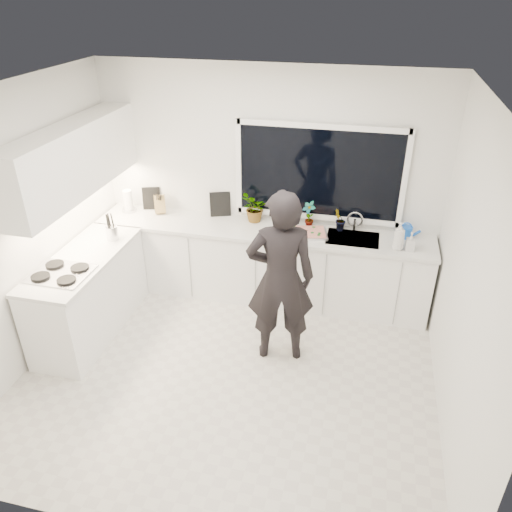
# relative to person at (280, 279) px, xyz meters

# --- Properties ---
(floor) EXTENTS (4.00, 3.50, 0.02)m
(floor) POSITION_rel_person_xyz_m (-0.43, -0.42, -0.93)
(floor) COLOR beige
(floor) RESTS_ON ground
(wall_back) EXTENTS (4.00, 0.02, 2.70)m
(wall_back) POSITION_rel_person_xyz_m (-0.43, 1.34, 0.43)
(wall_back) COLOR white
(wall_back) RESTS_ON ground
(wall_left) EXTENTS (0.02, 3.50, 2.70)m
(wall_left) POSITION_rel_person_xyz_m (-2.44, -0.42, 0.43)
(wall_left) COLOR white
(wall_left) RESTS_ON ground
(wall_right) EXTENTS (0.02, 3.50, 2.70)m
(wall_right) POSITION_rel_person_xyz_m (1.58, -0.42, 0.43)
(wall_right) COLOR white
(wall_right) RESTS_ON ground
(ceiling) EXTENTS (4.00, 3.50, 0.02)m
(ceiling) POSITION_rel_person_xyz_m (-0.43, -0.42, 1.79)
(ceiling) COLOR white
(ceiling) RESTS_ON wall_back
(window) EXTENTS (1.80, 0.02, 1.00)m
(window) POSITION_rel_person_xyz_m (0.17, 1.31, 0.63)
(window) COLOR black
(window) RESTS_ON wall_back
(base_cabinets_back) EXTENTS (3.92, 0.58, 0.88)m
(base_cabinets_back) POSITION_rel_person_xyz_m (-0.43, 1.03, -0.48)
(base_cabinets_back) COLOR white
(base_cabinets_back) RESTS_ON floor
(base_cabinets_left) EXTENTS (0.58, 1.60, 0.88)m
(base_cabinets_left) POSITION_rel_person_xyz_m (-2.10, -0.07, -0.48)
(base_cabinets_left) COLOR white
(base_cabinets_left) RESTS_ON floor
(countertop_back) EXTENTS (3.94, 0.62, 0.04)m
(countertop_back) POSITION_rel_person_xyz_m (-0.43, 1.02, -0.02)
(countertop_back) COLOR silver
(countertop_back) RESTS_ON base_cabinets_back
(countertop_left) EXTENTS (0.62, 1.60, 0.04)m
(countertop_left) POSITION_rel_person_xyz_m (-2.10, -0.07, -0.02)
(countertop_left) COLOR silver
(countertop_left) RESTS_ON base_cabinets_left
(upper_cabinets) EXTENTS (0.34, 2.10, 0.70)m
(upper_cabinets) POSITION_rel_person_xyz_m (-2.22, 0.28, 0.93)
(upper_cabinets) COLOR white
(upper_cabinets) RESTS_ON wall_left
(sink) EXTENTS (0.58, 0.42, 0.14)m
(sink) POSITION_rel_person_xyz_m (0.62, 1.03, -0.05)
(sink) COLOR silver
(sink) RESTS_ON countertop_back
(faucet) EXTENTS (0.03, 0.03, 0.22)m
(faucet) POSITION_rel_person_xyz_m (0.62, 1.23, 0.11)
(faucet) COLOR silver
(faucet) RESTS_ON countertop_back
(stovetop) EXTENTS (0.56, 0.48, 0.03)m
(stovetop) POSITION_rel_person_xyz_m (-2.12, -0.42, 0.02)
(stovetop) COLOR black
(stovetop) RESTS_ON countertop_left
(person) EXTENTS (0.75, 0.58, 1.84)m
(person) POSITION_rel_person_xyz_m (0.00, 0.00, 0.00)
(person) COLOR black
(person) RESTS_ON floor
(pizza_tray) EXTENTS (0.53, 0.44, 0.03)m
(pizza_tray) POSITION_rel_person_xyz_m (0.10, 1.00, 0.02)
(pizza_tray) COLOR silver
(pizza_tray) RESTS_ON countertop_back
(pizza) EXTENTS (0.48, 0.39, 0.01)m
(pizza) POSITION_rel_person_xyz_m (0.10, 1.00, 0.03)
(pizza) COLOR red
(pizza) RESTS_ON pizza_tray
(watering_can) EXTENTS (0.16, 0.16, 0.13)m
(watering_can) POSITION_rel_person_xyz_m (1.19, 1.19, 0.07)
(watering_can) COLOR blue
(watering_can) RESTS_ON countertop_back
(paper_towel_roll) EXTENTS (0.11, 0.11, 0.26)m
(paper_towel_roll) POSITION_rel_person_xyz_m (-2.14, 1.13, 0.13)
(paper_towel_roll) COLOR white
(paper_towel_roll) RESTS_ON countertop_back
(knife_block) EXTENTS (0.16, 0.14, 0.22)m
(knife_block) POSITION_rel_person_xyz_m (-1.74, 1.17, 0.11)
(knife_block) COLOR olive
(knife_block) RESTS_ON countertop_back
(utensil_crock) EXTENTS (0.16, 0.16, 0.16)m
(utensil_crock) POSITION_rel_person_xyz_m (-1.97, 0.38, 0.08)
(utensil_crock) COLOR #B1B2B6
(utensil_crock) RESTS_ON countertop_left
(picture_frame_large) EXTENTS (0.22, 0.09, 0.28)m
(picture_frame_large) POSITION_rel_person_xyz_m (-1.89, 1.27, 0.14)
(picture_frame_large) COLOR black
(picture_frame_large) RESTS_ON countertop_back
(picture_frame_small) EXTENTS (0.24, 0.11, 0.30)m
(picture_frame_small) POSITION_rel_person_xyz_m (-0.99, 1.27, 0.15)
(picture_frame_small) COLOR black
(picture_frame_small) RESTS_ON countertop_back
(herb_plants) EXTENTS (1.23, 0.32, 0.34)m
(herb_plants) POSITION_rel_person_xyz_m (-0.31, 1.19, 0.16)
(herb_plants) COLOR #26662D
(herb_plants) RESTS_ON countertop_back
(soap_bottles) EXTENTS (0.25, 0.17, 0.32)m
(soap_bottles) POSITION_rel_person_xyz_m (1.14, 0.88, 0.14)
(soap_bottles) COLOR #D8BF66
(soap_bottles) RESTS_ON countertop_back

